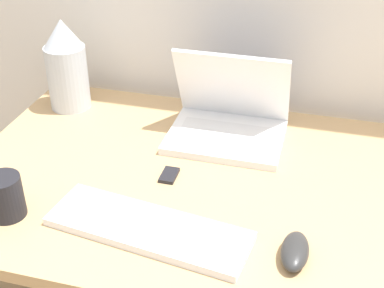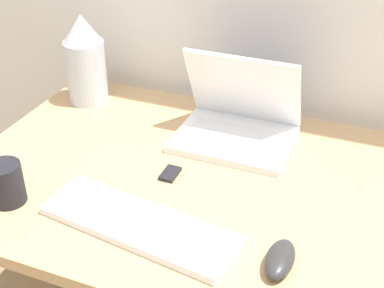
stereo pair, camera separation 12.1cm
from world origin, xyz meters
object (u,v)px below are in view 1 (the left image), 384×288
at_px(mp3_player, 169,175).
at_px(mug, 5,197).
at_px(laptop, 228,119).
at_px(keyboard, 148,228).
at_px(vase, 66,65).
at_px(mouse, 295,251).

distance_m(mp3_player, mug, 0.37).
bearing_deg(laptop, keyboard, -100.44).
bearing_deg(vase, mp3_player, -35.08).
height_order(keyboard, mouse, mouse).
distance_m(laptop, mp3_player, 0.25).
bearing_deg(keyboard, mug, -175.54).
distance_m(mouse, vase, 0.85).
distance_m(keyboard, vase, 0.63).
height_order(laptop, mp3_player, laptop).
xyz_separation_m(mouse, mp3_player, (-0.31, 0.20, -0.01)).
relative_size(mouse, vase, 0.42).
bearing_deg(laptop, mouse, -62.46).
relative_size(laptop, vase, 1.13).
relative_size(laptop, mouse, 2.69).
xyz_separation_m(keyboard, mp3_player, (-0.02, 0.20, -0.01)).
distance_m(vase, mp3_player, 0.49).
relative_size(laptop, mug, 3.10).
relative_size(mouse, mug, 1.15).
bearing_deg(keyboard, mouse, 0.38).
distance_m(laptop, mouse, 0.48).
distance_m(vase, mug, 0.51).
xyz_separation_m(vase, mug, (0.09, -0.49, -0.08)).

